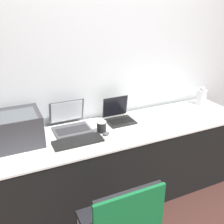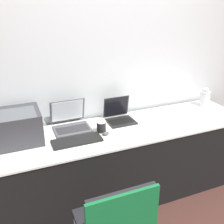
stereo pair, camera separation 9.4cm
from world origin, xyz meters
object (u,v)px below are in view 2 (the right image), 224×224
metal_pitcher (205,98)px  chair (116,223)px  external_keyboard (77,141)px  mouse (106,134)px  coffee_cup (101,126)px  printer (19,126)px  laptop_left (71,122)px  laptop_right (119,116)px

metal_pitcher → chair: metal_pitcher is taller
external_keyboard → mouse: size_ratio=6.63×
external_keyboard → mouse: (0.28, 0.01, 0.01)m
external_keyboard → chair: size_ratio=0.50×
chair → coffee_cup: bearing=76.0°
printer → external_keyboard: (0.47, -0.21, -0.14)m
laptop_left → coffee_cup: bearing=-37.7°
external_keyboard → metal_pitcher: size_ratio=1.95×
external_keyboard → laptop_right: bearing=26.5°
printer → metal_pitcher: size_ratio=1.67×
printer → metal_pitcher: bearing=1.6°
printer → external_keyboard: printer is taller
printer → coffee_cup: 0.75m
external_keyboard → mouse: 0.28m
coffee_cup → printer: bearing=171.7°
laptop_left → metal_pitcher: bearing=-1.0°
printer → external_keyboard: 0.53m
metal_pitcher → chair: (-1.60, -1.06, -0.34)m
coffee_cup → laptop_left: bearing=142.3°
laptop_left → chair: bearing=-88.4°
laptop_right → mouse: 0.36m
metal_pitcher → chair: bearing=-146.6°
metal_pitcher → external_keyboard: bearing=-170.8°
coffee_cup → metal_pitcher: (1.38, 0.17, 0.05)m
laptop_left → metal_pitcher: laptop_left is taller
coffee_cup → metal_pitcher: size_ratio=0.47×
laptop_right → coffee_cup: bearing=-148.0°
mouse → coffee_cup: bearing=97.0°
external_keyboard → chair: chair is taller
external_keyboard → chair: bearing=-86.4°
mouse → external_keyboard: bearing=-177.2°
laptop_right → coffee_cup: (-0.26, -0.16, 0.00)m
mouse → chair: bearing=-106.2°
external_keyboard → metal_pitcher: metal_pitcher is taller
external_keyboard → chair: (0.05, -0.79, -0.24)m
chair → laptop_right: bearing=65.3°
printer → mouse: 0.79m
laptop_right → metal_pitcher: size_ratio=1.23×
printer → laptop_left: (0.49, 0.09, -0.10)m
laptop_right → external_keyboard: (-0.53, -0.27, -0.04)m
external_keyboard → chair: 0.83m
laptop_left → mouse: (0.26, -0.28, -0.04)m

